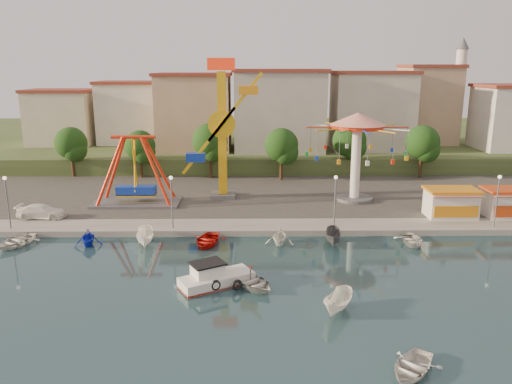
{
  "coord_description": "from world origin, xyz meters",
  "views": [
    {
      "loc": [
        -0.27,
        -34.12,
        16.16
      ],
      "look_at": [
        0.25,
        14.0,
        4.0
      ],
      "focal_mm": 35.0,
      "sensor_mm": 36.0,
      "label": 1
    }
  ],
  "objects_px": {
    "rowboat_a": "(252,282)",
    "skiff": "(338,302)",
    "wave_swinger": "(357,137)",
    "van": "(42,211)",
    "pirate_ship_ride": "(135,172)",
    "kamikaze_tower": "(225,133)",
    "cabin_motorboat": "(215,279)"
  },
  "relations": [
    {
      "from": "rowboat_a",
      "to": "pirate_ship_ride",
      "type": "bearing_deg",
      "value": 83.94
    },
    {
      "from": "van",
      "to": "cabin_motorboat",
      "type": "bearing_deg",
      "value": -127.68
    },
    {
      "from": "wave_swinger",
      "to": "cabin_motorboat",
      "type": "height_order",
      "value": "wave_swinger"
    },
    {
      "from": "kamikaze_tower",
      "to": "skiff",
      "type": "bearing_deg",
      "value": -72.47
    },
    {
      "from": "rowboat_a",
      "to": "skiff",
      "type": "xyz_separation_m",
      "value": [
        5.79,
        -3.93,
        0.28
      ]
    },
    {
      "from": "pirate_ship_ride",
      "to": "skiff",
      "type": "bearing_deg",
      "value": -53.12
    },
    {
      "from": "cabin_motorboat",
      "to": "skiff",
      "type": "bearing_deg",
      "value": -56.37
    },
    {
      "from": "rowboat_a",
      "to": "van",
      "type": "xyz_separation_m",
      "value": [
        -22.15,
        16.0,
        0.9
      ]
    },
    {
      "from": "wave_swinger",
      "to": "van",
      "type": "height_order",
      "value": "wave_swinger"
    },
    {
      "from": "skiff",
      "to": "kamikaze_tower",
      "type": "bearing_deg",
      "value": 138.61
    },
    {
      "from": "rowboat_a",
      "to": "van",
      "type": "relative_size",
      "value": 0.82
    },
    {
      "from": "pirate_ship_ride",
      "to": "cabin_motorboat",
      "type": "xyz_separation_m",
      "value": [
        10.53,
        -21.19,
        -3.87
      ]
    },
    {
      "from": "wave_swinger",
      "to": "van",
      "type": "distance_m",
      "value": 35.76
    },
    {
      "from": "skiff",
      "to": "van",
      "type": "height_order",
      "value": "van"
    },
    {
      "from": "van",
      "to": "rowboat_a",
      "type": "bearing_deg",
      "value": -124.65
    },
    {
      "from": "pirate_ship_ride",
      "to": "van",
      "type": "bearing_deg",
      "value": -147.26
    },
    {
      "from": "kamikaze_tower",
      "to": "rowboat_a",
      "type": "xyz_separation_m",
      "value": [
        3.15,
        -24.36,
        -8.07
      ]
    },
    {
      "from": "kamikaze_tower",
      "to": "van",
      "type": "relative_size",
      "value": 3.3
    },
    {
      "from": "cabin_motorboat",
      "to": "van",
      "type": "relative_size",
      "value": 1.18
    },
    {
      "from": "pirate_ship_ride",
      "to": "wave_swinger",
      "type": "xyz_separation_m",
      "value": [
        25.65,
        1.27,
        3.8
      ]
    },
    {
      "from": "pirate_ship_ride",
      "to": "kamikaze_tower",
      "type": "distance_m",
      "value": 11.36
    },
    {
      "from": "pirate_ship_ride",
      "to": "kamikaze_tower",
      "type": "xyz_separation_m",
      "value": [
        10.24,
        2.73,
        4.1
      ]
    },
    {
      "from": "pirate_ship_ride",
      "to": "cabin_motorboat",
      "type": "relative_size",
      "value": 1.69
    },
    {
      "from": "kamikaze_tower",
      "to": "skiff",
      "type": "height_order",
      "value": "kamikaze_tower"
    },
    {
      "from": "pirate_ship_ride",
      "to": "rowboat_a",
      "type": "xyz_separation_m",
      "value": [
        13.39,
        -21.63,
        -3.97
      ]
    },
    {
      "from": "pirate_ship_ride",
      "to": "cabin_motorboat",
      "type": "bearing_deg",
      "value": -63.57
    },
    {
      "from": "kamikaze_tower",
      "to": "pirate_ship_ride",
      "type": "bearing_deg",
      "value": -165.08
    },
    {
      "from": "pirate_ship_ride",
      "to": "kamikaze_tower",
      "type": "bearing_deg",
      "value": 14.92
    },
    {
      "from": "rowboat_a",
      "to": "skiff",
      "type": "distance_m",
      "value": 7.0
    },
    {
      "from": "pirate_ship_ride",
      "to": "rowboat_a",
      "type": "bearing_deg",
      "value": -58.25
    },
    {
      "from": "kamikaze_tower",
      "to": "wave_swinger",
      "type": "bearing_deg",
      "value": -5.42
    },
    {
      "from": "kamikaze_tower",
      "to": "cabin_motorboat",
      "type": "distance_m",
      "value": 25.21
    }
  ]
}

